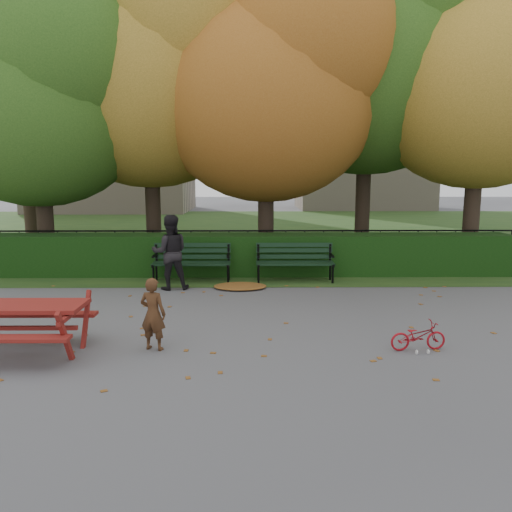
{
  "coord_description": "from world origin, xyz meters",
  "views": [
    {
      "loc": [
        0.06,
        -7.75,
        2.51
      ],
      "look_at": [
        0.17,
        1.27,
        1.0
      ],
      "focal_mm": 35.0,
      "sensor_mm": 36.0,
      "label": 1
    }
  ],
  "objects_px": {
    "tree_f": "(28,73)",
    "tree_g": "(494,87)",
    "tree_e": "(498,73)",
    "bench_right": "(295,259)",
    "tree_d": "(383,50)",
    "child": "(153,314)",
    "tree_c": "(279,84)",
    "picnic_table": "(23,315)",
    "tree_a": "(45,93)",
    "bench_left": "(192,259)",
    "tree_b": "(160,67)",
    "adult": "(170,252)",
    "bicycle": "(418,336)"
  },
  "relations": [
    {
      "from": "tree_f",
      "to": "tree_g",
      "type": "bearing_deg",
      "value": 1.94
    },
    {
      "from": "tree_e",
      "to": "bench_right",
      "type": "relative_size",
      "value": 4.53
    },
    {
      "from": "tree_d",
      "to": "child",
      "type": "distance_m",
      "value": 11.07
    },
    {
      "from": "tree_c",
      "to": "tree_d",
      "type": "distance_m",
      "value": 3.5
    },
    {
      "from": "picnic_table",
      "to": "tree_e",
      "type": "bearing_deg",
      "value": 35.39
    },
    {
      "from": "tree_c",
      "to": "child",
      "type": "bearing_deg",
      "value": -107.52
    },
    {
      "from": "tree_a",
      "to": "bench_left",
      "type": "relative_size",
      "value": 4.16
    },
    {
      "from": "child",
      "to": "tree_b",
      "type": "bearing_deg",
      "value": -64.81
    },
    {
      "from": "bench_right",
      "to": "picnic_table",
      "type": "xyz_separation_m",
      "value": [
        -4.2,
        -4.72,
        0.04
      ]
    },
    {
      "from": "tree_b",
      "to": "picnic_table",
      "type": "relative_size",
      "value": 5.25
    },
    {
      "from": "child",
      "to": "tree_d",
      "type": "bearing_deg",
      "value": -105.85
    },
    {
      "from": "child",
      "to": "adult",
      "type": "xyz_separation_m",
      "value": [
        -0.35,
        3.78,
        0.29
      ]
    },
    {
      "from": "bench_left",
      "to": "child",
      "type": "xyz_separation_m",
      "value": [
        -0.02,
        -4.58,
        0.01
      ]
    },
    {
      "from": "tree_c",
      "to": "bicycle",
      "type": "distance_m",
      "value": 8.47
    },
    {
      "from": "tree_d",
      "to": "tree_a",
      "type": "bearing_deg",
      "value": -169.67
    },
    {
      "from": "child",
      "to": "tree_f",
      "type": "bearing_deg",
      "value": -43.3
    },
    {
      "from": "tree_f",
      "to": "adult",
      "type": "distance_m",
      "value": 9.68
    },
    {
      "from": "tree_d",
      "to": "tree_e",
      "type": "bearing_deg",
      "value": -28.91
    },
    {
      "from": "picnic_table",
      "to": "tree_f",
      "type": "bearing_deg",
      "value": 111.63
    },
    {
      "from": "tree_f",
      "to": "tree_g",
      "type": "relative_size",
      "value": 1.07
    },
    {
      "from": "tree_f",
      "to": "tree_g",
      "type": "distance_m",
      "value": 15.48
    },
    {
      "from": "adult",
      "to": "tree_f",
      "type": "bearing_deg",
      "value": -59.97
    },
    {
      "from": "child",
      "to": "bicycle",
      "type": "bearing_deg",
      "value": -164.33
    },
    {
      "from": "tree_c",
      "to": "tree_g",
      "type": "relative_size",
      "value": 0.94
    },
    {
      "from": "bench_right",
      "to": "adult",
      "type": "xyz_separation_m",
      "value": [
        -2.77,
        -0.8,
        0.29
      ]
    },
    {
      "from": "bench_left",
      "to": "child",
      "type": "distance_m",
      "value": 4.58
    },
    {
      "from": "bench_left",
      "to": "bicycle",
      "type": "relative_size",
      "value": 2.24
    },
    {
      "from": "tree_c",
      "to": "tree_d",
      "type": "height_order",
      "value": "tree_d"
    },
    {
      "from": "tree_f",
      "to": "tree_g",
      "type": "height_order",
      "value": "tree_f"
    },
    {
      "from": "tree_c",
      "to": "bench_right",
      "type": "height_order",
      "value": "tree_c"
    },
    {
      "from": "tree_a",
      "to": "adult",
      "type": "xyz_separation_m",
      "value": [
        3.52,
        -2.68,
        -3.71
      ]
    },
    {
      "from": "tree_c",
      "to": "tree_d",
      "type": "xyz_separation_m",
      "value": [
        3.04,
        1.27,
        1.16
      ]
    },
    {
      "from": "tree_b",
      "to": "tree_f",
      "type": "height_order",
      "value": "tree_f"
    },
    {
      "from": "tree_e",
      "to": "bench_right",
      "type": "height_order",
      "value": "tree_e"
    },
    {
      "from": "tree_b",
      "to": "tree_e",
      "type": "relative_size",
      "value": 1.08
    },
    {
      "from": "bench_right",
      "to": "child",
      "type": "height_order",
      "value": "child"
    },
    {
      "from": "tree_c",
      "to": "tree_f",
      "type": "height_order",
      "value": "tree_f"
    },
    {
      "from": "tree_a",
      "to": "adult",
      "type": "relative_size",
      "value": 4.6
    },
    {
      "from": "tree_f",
      "to": "bicycle",
      "type": "xyz_separation_m",
      "value": [
        9.59,
        -10.19,
        -5.48
      ]
    },
    {
      "from": "tree_c",
      "to": "adult",
      "type": "relative_size",
      "value": 4.92
    },
    {
      "from": "tree_g",
      "to": "picnic_table",
      "type": "bearing_deg",
      "value": -136.66
    },
    {
      "from": "tree_f",
      "to": "tree_g",
      "type": "xyz_separation_m",
      "value": [
        15.47,
        0.52,
        -0.32
      ]
    },
    {
      "from": "tree_a",
      "to": "bench_left",
      "type": "xyz_separation_m",
      "value": [
        3.89,
        -1.88,
        -4.0
      ]
    },
    {
      "from": "tree_f",
      "to": "bench_left",
      "type": "height_order",
      "value": "tree_f"
    },
    {
      "from": "tree_g",
      "to": "tree_b",
      "type": "bearing_deg",
      "value": -164.37
    },
    {
      "from": "bicycle",
      "to": "tree_g",
      "type": "bearing_deg",
      "value": -34.45
    },
    {
      "from": "adult",
      "to": "tree_e",
      "type": "bearing_deg",
      "value": -171.43
    },
    {
      "from": "bench_left",
      "to": "bicycle",
      "type": "distance_m",
      "value": 5.99
    },
    {
      "from": "tree_e",
      "to": "bench_right",
      "type": "distance_m",
      "value": 7.38
    },
    {
      "from": "bench_right",
      "to": "bicycle",
      "type": "xyz_separation_m",
      "value": [
        1.35,
        -4.66,
        -0.31
      ]
    }
  ]
}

